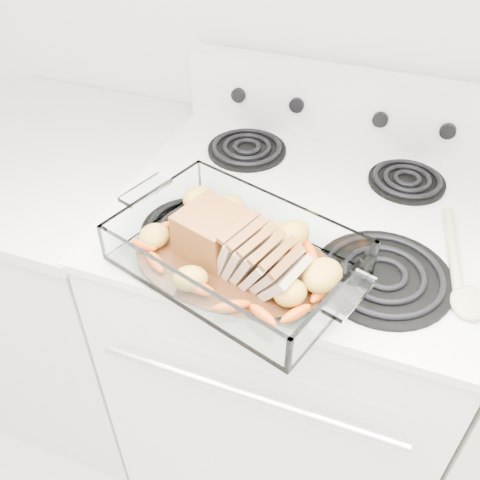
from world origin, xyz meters
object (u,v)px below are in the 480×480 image
(baking_dish, at_px, (236,258))
(counter_left, at_px, (80,281))
(electric_range, at_px, (292,339))
(pork_roast, at_px, (228,244))

(baking_dish, bearing_deg, counter_left, 176.18)
(electric_range, distance_m, baking_dish, 0.54)
(electric_range, bearing_deg, baking_dish, -106.09)
(counter_left, xyz_separation_m, baking_dish, (0.60, -0.23, 0.50))
(baking_dish, distance_m, pork_roast, 0.03)
(baking_dish, height_order, pork_roast, pork_roast)
(electric_range, xyz_separation_m, baking_dish, (-0.07, -0.23, 0.48))
(electric_range, height_order, counter_left, electric_range)
(counter_left, xyz_separation_m, pork_roast, (0.58, -0.23, 0.53))
(counter_left, height_order, baking_dish, baking_dish)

